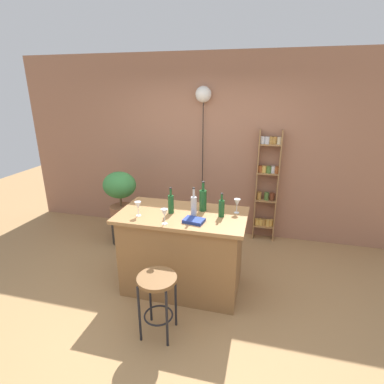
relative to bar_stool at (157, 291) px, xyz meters
The scene contains 16 objects.
ground 0.67m from the bar_stool, 86.83° to the left, with size 12.00×12.00×0.00m, color #A37A4C.
back_wall 2.58m from the bar_stool, 89.39° to the left, with size 6.40×0.10×2.80m, color #9E6B51.
kitchen_counter 0.77m from the bar_stool, 88.07° to the left, with size 1.43×0.78×0.96m.
bar_stool is the anchor object (origin of this frame).
spice_shelf 2.49m from the bar_stool, 67.81° to the left, with size 0.33×0.14×1.73m.
plant_stool 2.02m from the bar_stool, 126.22° to the left, with size 0.35×0.35×0.41m, color #2D2823.
potted_plant 2.03m from the bar_stool, 126.22° to the left, with size 0.49×0.44×0.72m.
bottle_vinegar 0.94m from the bar_stool, 75.54° to the left, with size 0.06×0.06×0.34m.
bottle_soda_blue 1.12m from the bar_stool, 75.83° to the left, with size 0.08×0.08×0.35m.
bottle_sauce_amber 0.96m from the bar_stool, 97.56° to the left, with size 0.07×0.07×0.30m.
bottle_olive_oil 1.09m from the bar_stool, 59.88° to the left, with size 0.07×0.07×0.27m.
wine_glass_left 0.94m from the bar_stool, 125.56° to the left, with size 0.07×0.07×0.16m.
wine_glass_center 0.76m from the bar_stool, 99.22° to the left, with size 0.07×0.07×0.16m.
wine_glass_right 1.27m from the bar_stool, 56.91° to the left, with size 0.07×0.07×0.16m.
cookbook 0.79m from the bar_stool, 70.24° to the left, with size 0.21×0.15×0.04m, color navy.
pendant_globe_light 2.86m from the bar_stool, 92.02° to the left, with size 0.24×0.24×2.32m.
Camera 1 is at (0.87, -2.66, 2.28)m, focal length 28.02 mm.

